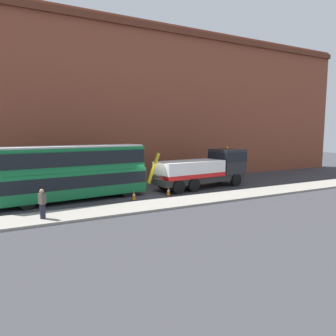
# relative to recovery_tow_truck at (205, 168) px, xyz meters

# --- Properties ---
(ground_plane) EXTENTS (120.00, 120.00, 0.00)m
(ground_plane) POSITION_rel_recovery_tow_truck_xyz_m (-5.64, -0.19, -1.76)
(ground_plane) COLOR #38383D
(near_kerb) EXTENTS (60.00, 2.80, 0.15)m
(near_kerb) POSITION_rel_recovery_tow_truck_xyz_m (-5.64, -4.39, -1.68)
(near_kerb) COLOR gray
(near_kerb) RESTS_ON ground_plane
(building_facade) EXTENTS (60.00, 1.50, 16.00)m
(building_facade) POSITION_rel_recovery_tow_truck_xyz_m (-5.64, 6.35, 6.31)
(building_facade) COLOR brown
(building_facade) RESTS_ON ground_plane
(recovery_tow_truck) EXTENTS (10.24, 3.53, 3.67)m
(recovery_tow_truck) POSITION_rel_recovery_tow_truck_xyz_m (0.00, 0.00, 0.00)
(recovery_tow_truck) COLOR #2D2D2D
(recovery_tow_truck) RESTS_ON ground_plane
(double_decker_bus) EXTENTS (11.20, 3.65, 4.06)m
(double_decker_bus) POSITION_rel_recovery_tow_truck_xyz_m (-11.80, -0.05, 0.47)
(double_decker_bus) COLOR #146B38
(double_decker_bus) RESTS_ON ground_plane
(pedestrian_onlooker) EXTENTS (0.42, 0.48, 1.71)m
(pedestrian_onlooker) POSITION_rel_recovery_tow_truck_xyz_m (-14.32, -4.67, -0.77)
(pedestrian_onlooker) COLOR #232333
(pedestrian_onlooker) RESTS_ON near_kerb
(traffic_cone_near_bus) EXTENTS (0.36, 0.36, 0.72)m
(traffic_cone_near_bus) POSITION_rel_recovery_tow_truck_xyz_m (-7.75, -2.02, -1.42)
(traffic_cone_near_bus) COLOR orange
(traffic_cone_near_bus) RESTS_ON ground_plane
(traffic_cone_midway) EXTENTS (0.36, 0.36, 0.72)m
(traffic_cone_midway) POSITION_rel_recovery_tow_truck_xyz_m (-4.71, -1.74, -1.42)
(traffic_cone_midway) COLOR orange
(traffic_cone_midway) RESTS_ON ground_plane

